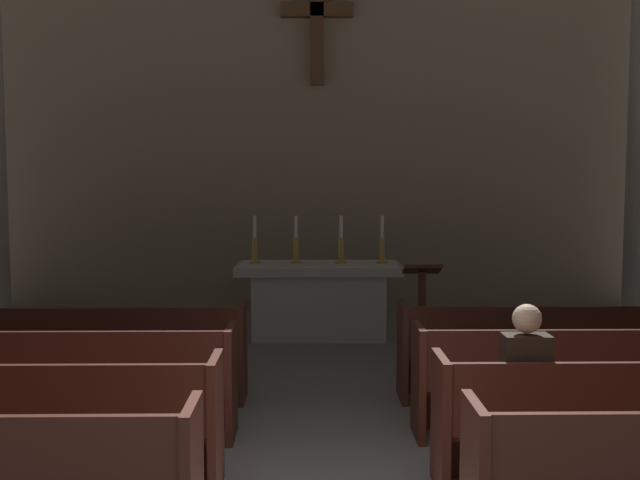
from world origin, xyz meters
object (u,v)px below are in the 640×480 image
at_px(pew_right_row_3, 593,381).
at_px(candlestick_outer_left, 255,248).
at_px(candlestick_inner_left, 296,248).
at_px(altar, 319,299).
at_px(lectern, 422,313).
at_px(candlestick_outer_right, 382,248).
at_px(pew_right_row_4, 552,351).
at_px(pew_left_row_3, 54,383).
at_px(pew_left_row_4, 91,353).
at_px(lone_worshipper, 522,391).
at_px(pew_left_row_2, 3,426).
at_px(candlestick_inner_right, 341,248).

distance_m(pew_right_row_3, candlestick_outer_left, 5.05).
distance_m(pew_right_row_3, candlestick_inner_left, 4.74).
bearing_deg(altar, lectern, -44.72).
xyz_separation_m(candlestick_outer_right, lectern, (0.36, -1.20, -0.66)).
distance_m(pew_right_row_4, candlestick_outer_right, 3.26).
xyz_separation_m(pew_left_row_3, lectern, (3.45, 2.73, 0.07)).
bearing_deg(pew_left_row_3, pew_left_row_4, 90.00).
bearing_deg(altar, candlestick_outer_right, 0.00).
xyz_separation_m(candlestick_inner_left, lone_worshipper, (1.65, -4.96, -0.52)).
bearing_deg(lone_worshipper, lectern, 92.14).
distance_m(pew_left_row_3, candlestick_outer_left, 4.23).
bearing_deg(pew_right_row_4, candlestick_outer_left, 137.27).
distance_m(pew_left_row_3, lone_worshipper, 3.75).
bearing_deg(pew_left_row_2, candlestick_inner_right, 63.05).
bearing_deg(pew_left_row_3, pew_left_row_2, -90.00).
bearing_deg(pew_right_row_4, pew_left_row_3, -166.56).
relative_size(altar, candlestick_inner_right, 3.44).
height_order(pew_left_row_4, candlestick_inner_left, candlestick_inner_left).
bearing_deg(pew_left_row_4, altar, 51.87).
bearing_deg(lectern, pew_left_row_4, -154.38).
height_order(candlestick_inner_left, candlestick_outer_right, same).
relative_size(altar, candlestick_outer_right, 3.44).
bearing_deg(pew_left_row_2, candlestick_inner_left, 68.77).
relative_size(pew_left_row_3, candlestick_inner_right, 4.67).
bearing_deg(pew_left_row_4, candlestick_outer_left, 64.02).
height_order(altar, lone_worshipper, lone_worshipper).
xyz_separation_m(pew_left_row_2, candlestick_outer_right, (3.09, 5.00, 0.73)).
distance_m(altar, candlestick_inner_right, 0.74).
relative_size(candlestick_outer_right, lone_worshipper, 0.48).
height_order(pew_left_row_3, pew_right_row_4, same).
xyz_separation_m(pew_right_row_3, candlestick_outer_right, (-1.39, 3.93, 0.73)).
relative_size(pew_right_row_4, candlestick_outer_left, 4.67).
bearing_deg(altar, candlestick_inner_right, 0.00).
bearing_deg(lectern, pew_right_row_4, -58.12).
distance_m(candlestick_inner_right, lectern, 1.65).
relative_size(pew_left_row_4, candlestick_outer_right, 4.67).
relative_size(candlestick_inner_left, lectern, 0.55).
height_order(pew_left_row_3, candlestick_inner_left, candlestick_inner_left).
xyz_separation_m(pew_left_row_3, candlestick_inner_left, (1.94, 3.93, 0.73)).
bearing_deg(lone_worshipper, candlestick_inner_right, 101.97).
height_order(candlestick_outer_left, lone_worshipper, candlestick_outer_left).
height_order(pew_right_row_4, candlestick_inner_right, candlestick_inner_right).
xyz_separation_m(pew_left_row_2, pew_right_row_4, (4.48, 2.14, 0.00)).
xyz_separation_m(pew_left_row_2, pew_left_row_4, (0.00, 2.14, 0.00)).
distance_m(pew_left_row_4, candlestick_outer_left, 3.26).
bearing_deg(altar, pew_right_row_3, -60.28).
height_order(lectern, lone_worshipper, lone_worshipper).
height_order(pew_left_row_2, lectern, lectern).
bearing_deg(pew_left_row_2, lone_worshipper, 0.60).
bearing_deg(pew_left_row_3, candlestick_inner_left, 63.69).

